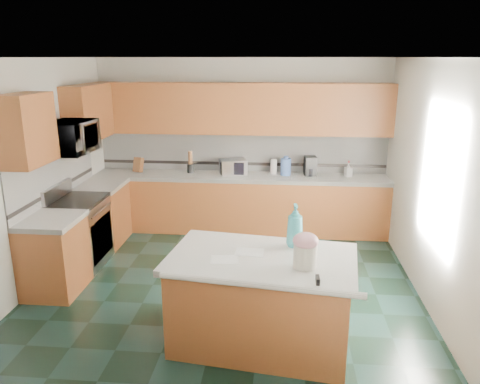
# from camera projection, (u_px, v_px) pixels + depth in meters

# --- Properties ---
(floor) EXTENTS (4.60, 4.60, 0.00)m
(floor) POSITION_uv_depth(u_px,v_px,m) (225.00, 288.00, 5.69)
(floor) COLOR black
(floor) RESTS_ON ground
(ceiling) EXTENTS (4.60, 4.60, 0.00)m
(ceiling) POSITION_uv_depth(u_px,v_px,m) (223.00, 57.00, 4.94)
(ceiling) COLOR white
(ceiling) RESTS_ON ground
(wall_back) EXTENTS (4.60, 0.04, 2.70)m
(wall_back) POSITION_uv_depth(u_px,v_px,m) (242.00, 144.00, 7.53)
(wall_back) COLOR silver
(wall_back) RESTS_ON ground
(wall_front) EXTENTS (4.60, 0.04, 2.70)m
(wall_front) POSITION_uv_depth(u_px,v_px,m) (181.00, 270.00, 3.09)
(wall_front) COLOR silver
(wall_front) RESTS_ON ground
(wall_left) EXTENTS (0.04, 4.60, 2.70)m
(wall_left) POSITION_uv_depth(u_px,v_px,m) (29.00, 176.00, 5.52)
(wall_left) COLOR silver
(wall_left) RESTS_ON ground
(wall_right) EXTENTS (0.04, 4.60, 2.70)m
(wall_right) POSITION_uv_depth(u_px,v_px,m) (434.00, 186.00, 5.11)
(wall_right) COLOR silver
(wall_right) RESTS_ON ground
(back_base_cab) EXTENTS (4.60, 0.60, 0.86)m
(back_base_cab) POSITION_uv_depth(u_px,v_px,m) (240.00, 205.00, 7.48)
(back_base_cab) COLOR #572C14
(back_base_cab) RESTS_ON ground
(back_countertop) EXTENTS (4.60, 0.64, 0.06)m
(back_countertop) POSITION_uv_depth(u_px,v_px,m) (240.00, 177.00, 7.36)
(back_countertop) COLOR white
(back_countertop) RESTS_ON back_base_cab
(back_upper_cab) EXTENTS (4.60, 0.33, 0.78)m
(back_upper_cab) POSITION_uv_depth(u_px,v_px,m) (241.00, 109.00, 7.19)
(back_upper_cab) COLOR #572C14
(back_upper_cab) RESTS_ON wall_back
(back_backsplash) EXTENTS (4.60, 0.02, 0.63)m
(back_backsplash) POSITION_uv_depth(u_px,v_px,m) (242.00, 152.00, 7.53)
(back_backsplash) COLOR silver
(back_backsplash) RESTS_ON back_countertop
(back_accent_band) EXTENTS (4.60, 0.01, 0.05)m
(back_accent_band) POSITION_uv_depth(u_px,v_px,m) (242.00, 164.00, 7.58)
(back_accent_band) COLOR black
(back_accent_band) RESTS_ON back_countertop
(left_base_cab_rear) EXTENTS (0.60, 0.82, 0.86)m
(left_base_cab_rear) POSITION_uv_depth(u_px,v_px,m) (103.00, 215.00, 6.98)
(left_base_cab_rear) COLOR #572C14
(left_base_cab_rear) RESTS_ON ground
(left_counter_rear) EXTENTS (0.64, 0.82, 0.06)m
(left_counter_rear) POSITION_uv_depth(u_px,v_px,m) (100.00, 186.00, 6.85)
(left_counter_rear) COLOR white
(left_counter_rear) RESTS_ON left_base_cab_rear
(left_base_cab_front) EXTENTS (0.60, 0.72, 0.86)m
(left_base_cab_front) POSITION_uv_depth(u_px,v_px,m) (54.00, 257.00, 5.51)
(left_base_cab_front) COLOR #572C14
(left_base_cab_front) RESTS_ON ground
(left_counter_front) EXTENTS (0.64, 0.72, 0.06)m
(left_counter_front) POSITION_uv_depth(u_px,v_px,m) (50.00, 221.00, 5.39)
(left_counter_front) COLOR white
(left_counter_front) RESTS_ON left_base_cab_front
(left_backsplash) EXTENTS (0.02, 2.30, 0.63)m
(left_backsplash) POSITION_uv_depth(u_px,v_px,m) (55.00, 175.00, 6.07)
(left_backsplash) COLOR silver
(left_backsplash) RESTS_ON wall_left
(left_accent_band) EXTENTS (0.01, 2.30, 0.05)m
(left_accent_band) POSITION_uv_depth(u_px,v_px,m) (57.00, 189.00, 6.13)
(left_accent_band) COLOR black
(left_accent_band) RESTS_ON wall_left
(left_upper_cab_rear) EXTENTS (0.33, 1.09, 0.78)m
(left_upper_cab_rear) POSITION_uv_depth(u_px,v_px,m) (88.00, 112.00, 6.70)
(left_upper_cab_rear) COLOR #572C14
(left_upper_cab_rear) RESTS_ON wall_left
(left_upper_cab_front) EXTENTS (0.33, 0.72, 0.78)m
(left_upper_cab_front) POSITION_uv_depth(u_px,v_px,m) (27.00, 130.00, 5.11)
(left_upper_cab_front) COLOR #572C14
(left_upper_cab_front) RESTS_ON wall_left
(range_body) EXTENTS (0.60, 0.76, 0.88)m
(range_body) POSITION_uv_depth(u_px,v_px,m) (80.00, 234.00, 6.22)
(range_body) COLOR #B7B7BC
(range_body) RESTS_ON ground
(range_oven_door) EXTENTS (0.02, 0.68, 0.55)m
(range_oven_door) POSITION_uv_depth(u_px,v_px,m) (102.00, 237.00, 6.21)
(range_oven_door) COLOR black
(range_oven_door) RESTS_ON range_body
(range_cooktop) EXTENTS (0.62, 0.78, 0.04)m
(range_cooktop) POSITION_uv_depth(u_px,v_px,m) (77.00, 201.00, 6.09)
(range_cooktop) COLOR black
(range_cooktop) RESTS_ON range_body
(range_handle) EXTENTS (0.02, 0.66, 0.02)m
(range_handle) POSITION_uv_depth(u_px,v_px,m) (102.00, 210.00, 6.10)
(range_handle) COLOR #B7B7BC
(range_handle) RESTS_ON range_body
(range_backguard) EXTENTS (0.06, 0.76, 0.18)m
(range_backguard) POSITION_uv_depth(u_px,v_px,m) (57.00, 192.00, 6.08)
(range_backguard) COLOR #B7B7BC
(range_backguard) RESTS_ON range_body
(microwave) EXTENTS (0.50, 0.73, 0.41)m
(microwave) POSITION_uv_depth(u_px,v_px,m) (71.00, 138.00, 5.86)
(microwave) COLOR #B7B7BC
(microwave) RESTS_ON wall_left
(island_base) EXTENTS (1.74, 1.14, 0.86)m
(island_base) POSITION_uv_depth(u_px,v_px,m) (261.00, 303.00, 4.49)
(island_base) COLOR #572C14
(island_base) RESTS_ON ground
(island_top) EXTENTS (1.85, 1.25, 0.06)m
(island_top) POSITION_uv_depth(u_px,v_px,m) (262.00, 259.00, 4.36)
(island_top) COLOR white
(island_top) RESTS_ON island_base
(island_bullnose) EXTENTS (1.73, 0.29, 0.06)m
(island_bullnose) POSITION_uv_depth(u_px,v_px,m) (259.00, 285.00, 3.86)
(island_bullnose) COLOR white
(island_bullnose) RESTS_ON island_base
(treat_jar) EXTENTS (0.23, 0.23, 0.22)m
(treat_jar) POSITION_uv_depth(u_px,v_px,m) (305.00, 256.00, 4.10)
(treat_jar) COLOR silver
(treat_jar) RESTS_ON island_top
(treat_jar_lid) EXTENTS (0.23, 0.23, 0.14)m
(treat_jar_lid) POSITION_uv_depth(u_px,v_px,m) (306.00, 241.00, 4.06)
(treat_jar_lid) COLOR pink
(treat_jar_lid) RESTS_ON treat_jar
(treat_jar_knob) EXTENTS (0.07, 0.03, 0.03)m
(treat_jar_knob) POSITION_uv_depth(u_px,v_px,m) (306.00, 236.00, 4.04)
(treat_jar_knob) COLOR tan
(treat_jar_knob) RESTS_ON treat_jar_lid
(treat_jar_knob_end_l) EXTENTS (0.04, 0.04, 0.04)m
(treat_jar_knob_end_l) POSITION_uv_depth(u_px,v_px,m) (301.00, 235.00, 4.05)
(treat_jar_knob_end_l) COLOR tan
(treat_jar_knob_end_l) RESTS_ON treat_jar_lid
(treat_jar_knob_end_r) EXTENTS (0.04, 0.04, 0.04)m
(treat_jar_knob_end_r) POSITION_uv_depth(u_px,v_px,m) (310.00, 236.00, 4.04)
(treat_jar_knob_end_r) COLOR tan
(treat_jar_knob_end_r) RESTS_ON treat_jar_lid
(soap_bottle_island) EXTENTS (0.19, 0.19, 0.43)m
(soap_bottle_island) POSITION_uv_depth(u_px,v_px,m) (295.00, 226.00, 4.53)
(soap_bottle_island) COLOR teal
(soap_bottle_island) RESTS_ON island_top
(paper_sheet_a) EXTENTS (0.28, 0.22, 0.00)m
(paper_sheet_a) POSITION_uv_depth(u_px,v_px,m) (225.00, 259.00, 4.28)
(paper_sheet_a) COLOR white
(paper_sheet_a) RESTS_ON island_top
(paper_sheet_b) EXTENTS (0.27, 0.21, 0.00)m
(paper_sheet_b) POSITION_uv_depth(u_px,v_px,m) (249.00, 252.00, 4.44)
(paper_sheet_b) COLOR white
(paper_sheet_b) RESTS_ON island_top
(clamp_body) EXTENTS (0.03, 0.10, 0.09)m
(clamp_body) POSITION_uv_depth(u_px,v_px,m) (317.00, 282.00, 3.83)
(clamp_body) COLOR black
(clamp_body) RESTS_ON island_top
(clamp_handle) EXTENTS (0.02, 0.07, 0.02)m
(clamp_handle) POSITION_uv_depth(u_px,v_px,m) (318.00, 288.00, 3.78)
(clamp_handle) COLOR black
(clamp_handle) RESTS_ON island_top
(knife_block) EXTENTS (0.17, 0.20, 0.26)m
(knife_block) POSITION_uv_depth(u_px,v_px,m) (138.00, 165.00, 7.51)
(knife_block) COLOR #472814
(knife_block) RESTS_ON back_countertop
(utensil_crock) EXTENTS (0.11, 0.11, 0.14)m
(utensil_crock) POSITION_uv_depth(u_px,v_px,m) (191.00, 168.00, 7.47)
(utensil_crock) COLOR black
(utensil_crock) RESTS_ON back_countertop
(utensil_bundle) EXTENTS (0.07, 0.07, 0.21)m
(utensil_bundle) POSITION_uv_depth(u_px,v_px,m) (190.00, 158.00, 7.42)
(utensil_bundle) COLOR #472814
(utensil_bundle) RESTS_ON utensil_crock
(toaster_oven) EXTENTS (0.47, 0.39, 0.23)m
(toaster_oven) POSITION_uv_depth(u_px,v_px,m) (233.00, 167.00, 7.37)
(toaster_oven) COLOR #B7B7BC
(toaster_oven) RESTS_ON back_countertop
(toaster_oven_door) EXTENTS (0.37, 0.01, 0.19)m
(toaster_oven_door) POSITION_uv_depth(u_px,v_px,m) (232.00, 169.00, 7.25)
(toaster_oven_door) COLOR black
(toaster_oven_door) RESTS_ON toaster_oven
(paper_towel) EXTENTS (0.10, 0.10, 0.23)m
(paper_towel) POSITION_uv_depth(u_px,v_px,m) (274.00, 167.00, 7.36)
(paper_towel) COLOR white
(paper_towel) RESTS_ON back_countertop
(paper_towel_base) EXTENTS (0.15, 0.15, 0.01)m
(paper_towel_base) POSITION_uv_depth(u_px,v_px,m) (273.00, 174.00, 7.39)
(paper_towel_base) COLOR #B7B7BC
(paper_towel_base) RESTS_ON back_countertop
(water_jug) EXTENTS (0.16, 0.16, 0.26)m
(water_jug) POSITION_uv_depth(u_px,v_px,m) (286.00, 167.00, 7.31)
(water_jug) COLOR #456AB6
(water_jug) RESTS_ON back_countertop
(water_jug_neck) EXTENTS (0.08, 0.08, 0.04)m
(water_jug_neck) POSITION_uv_depth(u_px,v_px,m) (286.00, 157.00, 7.26)
(water_jug_neck) COLOR #456AB6
(water_jug_neck) RESTS_ON water_jug
(coffee_maker) EXTENTS (0.20, 0.22, 0.30)m
(coffee_maker) POSITION_uv_depth(u_px,v_px,m) (310.00, 166.00, 7.29)
(coffee_maker) COLOR black
(coffee_maker) RESTS_ON back_countertop
(coffee_carafe) EXTENTS (0.12, 0.12, 0.12)m
(coffee_carafe) POSITION_uv_depth(u_px,v_px,m) (310.00, 172.00, 7.27)
(coffee_carafe) COLOR black
(coffee_carafe) RESTS_ON back_countertop
(soap_bottle_back) EXTENTS (0.13, 0.13, 0.22)m
(soap_bottle_back) POSITION_uv_depth(u_px,v_px,m) (348.00, 170.00, 7.22)
(soap_bottle_back) COLOR white
(soap_bottle_back) RESTS_ON back_countertop
(soap_back_cap) EXTENTS (0.02, 0.02, 0.03)m
(soap_back_cap) POSITION_uv_depth(u_px,v_px,m) (349.00, 162.00, 7.18)
(soap_back_cap) COLOR red
(soap_back_cap) RESTS_ON soap_bottle_back
(window_light_proxy) EXTENTS (0.02, 1.40, 1.10)m
(window_light_proxy) POSITION_uv_depth(u_px,v_px,m) (439.00, 177.00, 4.88)
(window_light_proxy) COLOR white
(window_light_proxy) RESTS_ON wall_right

